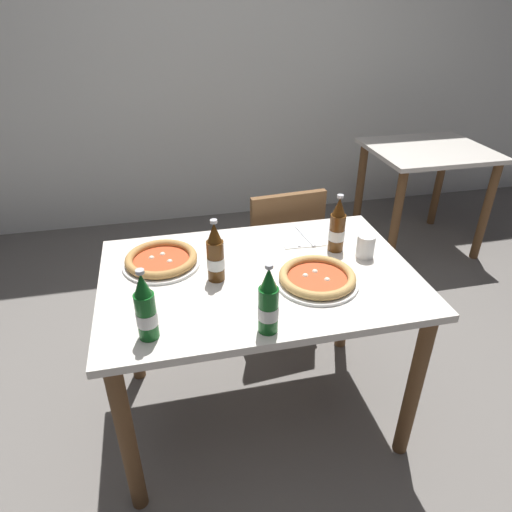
# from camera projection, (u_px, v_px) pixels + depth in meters

# --- Properties ---
(ground_plane) EXTENTS (8.00, 8.00, 0.00)m
(ground_plane) POSITION_uv_depth(u_px,v_px,m) (258.00, 408.00, 2.13)
(ground_plane) COLOR slate
(back_wall_tiled) EXTENTS (7.00, 0.10, 2.60)m
(back_wall_tiled) POSITION_uv_depth(u_px,v_px,m) (191.00, 52.00, 3.32)
(back_wall_tiled) COLOR white
(back_wall_tiled) RESTS_ON ground_plane
(dining_table_main) EXTENTS (1.20, 0.80, 0.75)m
(dining_table_main) POSITION_uv_depth(u_px,v_px,m) (259.00, 298.00, 1.80)
(dining_table_main) COLOR silver
(dining_table_main) RESTS_ON ground_plane
(chair_behind_table) EXTENTS (0.43, 0.43, 0.85)m
(chair_behind_table) POSITION_uv_depth(u_px,v_px,m) (279.00, 250.00, 2.44)
(chair_behind_table) COLOR brown
(chair_behind_table) RESTS_ON ground_plane
(dining_table_background) EXTENTS (0.80, 0.70, 0.75)m
(dining_table_background) POSITION_uv_depth(u_px,v_px,m) (425.00, 170.00, 3.21)
(dining_table_background) COLOR silver
(dining_table_background) RESTS_ON ground_plane
(pizza_margherita_near) EXTENTS (0.31, 0.31, 0.04)m
(pizza_margherita_near) POSITION_uv_depth(u_px,v_px,m) (317.00, 278.00, 1.68)
(pizza_margherita_near) COLOR white
(pizza_margherita_near) RESTS_ON dining_table_main
(pizza_marinara_far) EXTENTS (0.31, 0.31, 0.04)m
(pizza_marinara_far) POSITION_uv_depth(u_px,v_px,m) (161.00, 260.00, 1.79)
(pizza_marinara_far) COLOR white
(pizza_marinara_far) RESTS_ON dining_table_main
(beer_bottle_left) EXTENTS (0.07, 0.07, 0.25)m
(beer_bottle_left) POSITION_uv_depth(u_px,v_px,m) (268.00, 304.00, 1.41)
(beer_bottle_left) COLOR #14591E
(beer_bottle_left) RESTS_ON dining_table_main
(beer_bottle_center) EXTENTS (0.07, 0.07, 0.25)m
(beer_bottle_center) POSITION_uv_depth(u_px,v_px,m) (215.00, 255.00, 1.67)
(beer_bottle_center) COLOR #512D0F
(beer_bottle_center) RESTS_ON dining_table_main
(beer_bottle_right) EXTENTS (0.07, 0.07, 0.25)m
(beer_bottle_right) POSITION_uv_depth(u_px,v_px,m) (146.00, 310.00, 1.38)
(beer_bottle_right) COLOR #14591E
(beer_bottle_right) RESTS_ON dining_table_main
(beer_bottle_extra) EXTENTS (0.07, 0.07, 0.25)m
(beer_bottle_extra) POSITION_uv_depth(u_px,v_px,m) (337.00, 227.00, 1.86)
(beer_bottle_extra) COLOR #512D0F
(beer_bottle_extra) RESTS_ON dining_table_main
(napkin_with_cutlery) EXTENTS (0.19, 0.19, 0.01)m
(napkin_with_cutlery) POSITION_uv_depth(u_px,v_px,m) (301.00, 237.00, 2.00)
(napkin_with_cutlery) COLOR white
(napkin_with_cutlery) RESTS_ON dining_table_main
(paper_cup) EXTENTS (0.07, 0.07, 0.09)m
(paper_cup) POSITION_uv_depth(u_px,v_px,m) (366.00, 246.00, 1.84)
(paper_cup) COLOR white
(paper_cup) RESTS_ON dining_table_main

